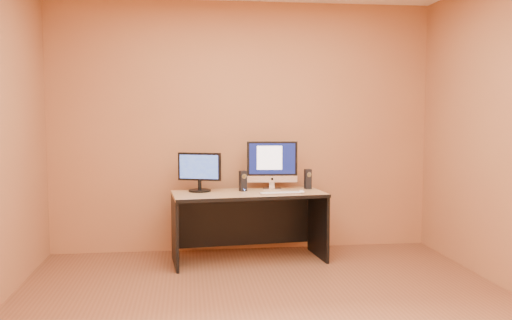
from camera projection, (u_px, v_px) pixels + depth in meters
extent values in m
plane|color=brown|center=(273.00, 318.00, 3.83)|extent=(4.00, 4.00, 0.00)
cube|color=#B2B1B5|center=(280.00, 193.00, 5.18)|extent=(0.40, 0.14, 0.02)
ellipsoid|color=white|center=(302.00, 192.00, 5.21)|extent=(0.06, 0.10, 0.03)
cylinder|color=black|center=(273.00, 188.00, 5.58)|extent=(0.10, 0.18, 0.01)
cylinder|color=black|center=(265.00, 188.00, 5.57)|extent=(0.05, 0.16, 0.01)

